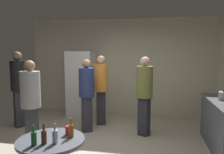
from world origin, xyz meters
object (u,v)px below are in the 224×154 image
refrigerator (81,84)px  person_in_orange_shirt (101,85)px  kettle (224,96)px  person_in_gray_shirt (31,99)px  beer_bottle_clear (55,136)px  person_in_olive_shirt (144,90)px  beer_bottle_amber (71,130)px  beer_bottle_brown (44,137)px  person_in_black_shirt (18,83)px  plastic_cup_red (69,130)px  foreground_table (51,148)px  beer_bottle_green (34,138)px  person_in_navy_shirt (87,90)px

refrigerator → person_in_orange_shirt: size_ratio=1.07×
kettle → person_in_gray_shirt: (-3.38, -0.88, -0.02)m
beer_bottle_clear → person_in_olive_shirt: person_in_olive_shirt is taller
beer_bottle_amber → beer_bottle_clear: size_ratio=1.00×
beer_bottle_amber → beer_bottle_brown: (-0.23, -0.24, 0.00)m
kettle → person_in_black_shirt: (-4.39, 0.24, 0.08)m
refrigerator → beer_bottle_brown: (0.80, -3.57, -0.08)m
person_in_orange_shirt → beer_bottle_brown: bearing=-12.5°
plastic_cup_red → kettle: bearing=38.0°
refrigerator → foreground_table: size_ratio=2.25×
beer_bottle_brown → person_in_gray_shirt: (-0.92, 1.23, 0.13)m
beer_bottle_brown → beer_bottle_clear: (0.12, 0.04, 0.00)m
beer_bottle_green → foreground_table: bearing=63.1°
beer_bottle_brown → person_in_orange_shirt: person_in_orange_shirt is taller
person_in_olive_shirt → person_in_black_shirt: bearing=-62.4°
refrigerator → beer_bottle_amber: 3.49m
kettle → beer_bottle_green: 3.35m
refrigerator → person_in_olive_shirt: size_ratio=1.07×
foreground_table → beer_bottle_amber: beer_bottle_amber is taller
kettle → plastic_cup_red: bearing=-142.0°
beer_bottle_clear → kettle: bearing=41.6°
kettle → person_in_olive_shirt: bearing=169.6°
beer_bottle_brown → person_in_gray_shirt: 1.54m
foreground_table → beer_bottle_green: (-0.10, -0.20, 0.19)m
beer_bottle_clear → person_in_olive_shirt: 2.51m
beer_bottle_brown → person_in_gray_shirt: bearing=126.7°
beer_bottle_brown → beer_bottle_clear: size_ratio=1.00×
beer_bottle_amber → person_in_black_shirt: person_in_black_shirt is taller
person_in_olive_shirt → person_in_black_shirt: person_in_black_shirt is taller
beer_bottle_brown → beer_bottle_clear: bearing=17.0°
person_in_orange_shirt → foreground_table: bearing=-12.2°
beer_bottle_amber → kettle: bearing=40.0°
beer_bottle_brown → foreground_table: bearing=85.0°
beer_bottle_green → beer_bottle_clear: (0.21, 0.10, 0.00)m
foreground_table → beer_bottle_brown: beer_bottle_brown is taller
refrigerator → person_in_navy_shirt: bearing=-65.7°
beer_bottle_brown → beer_bottle_green: bearing=-145.5°
person_in_orange_shirt → person_in_black_shirt: person_in_black_shirt is taller
kettle → person_in_olive_shirt: person_in_olive_shirt is taller
kettle → person_in_orange_shirt: person_in_orange_shirt is taller
kettle → person_in_black_shirt: size_ratio=0.14×
beer_bottle_clear → person_in_orange_shirt: (-0.19, 2.87, 0.17)m
refrigerator → kettle: 3.57m
beer_bottle_amber → person_in_black_shirt: bearing=135.5°
beer_bottle_green → beer_bottle_amber: bearing=44.0°
person_in_navy_shirt → plastic_cup_red: bearing=-16.2°
person_in_navy_shirt → kettle: bearing=56.8°
kettle → beer_bottle_brown: size_ratio=1.06×
person_in_gray_shirt → person_in_black_shirt: person_in_black_shirt is taller
person_in_orange_shirt → person_in_olive_shirt: 1.19m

